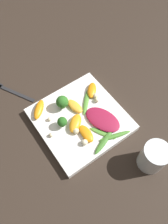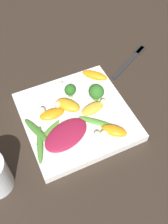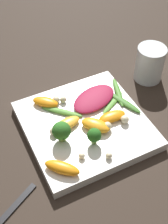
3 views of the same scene
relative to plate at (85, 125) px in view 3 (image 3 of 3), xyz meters
The scene contains 22 objects.
ground_plane 0.01m from the plate, ahead, with size 2.40×2.40×0.00m, color #2D231C.
plate is the anchor object (origin of this frame).
drinking_glass 0.23m from the plate, 69.32° to the right, with size 0.07×0.07×0.09m.
radicchio_leaf_0 0.07m from the plate, 43.60° to the right, with size 0.10×0.13×0.01m.
orange_segment_0 0.10m from the plate, 33.90° to the left, with size 0.06×0.06×0.02m.
orange_segment_1 0.06m from the plate, 108.18° to the right, with size 0.03×0.06×0.02m.
orange_segment_2 0.03m from the plate, 157.11° to the right, with size 0.07×0.06×0.02m.
orange_segment_3 0.13m from the plate, 133.86° to the left, with size 0.07×0.07×0.02m.
orange_segment_4 0.04m from the plate, 80.35° to the left, with size 0.04×0.06×0.01m.
broccoli_floret_0 0.07m from the plate, behind, with size 0.03×0.03×0.04m.
broccoli_floret_1 0.08m from the plate, 108.66° to the left, with size 0.04×0.04×0.05m.
arugula_sprig_0 0.08m from the plate, 74.49° to the right, with size 0.05×0.08×0.00m.
arugula_sprig_1 0.06m from the plate, 36.66° to the left, with size 0.08×0.08×0.01m.
arugula_sprig_2 0.10m from the plate, 84.50° to the right, with size 0.09×0.05×0.01m.
arugula_sprig_3 0.12m from the plate, 67.06° to the right, with size 0.09×0.04×0.01m.
macadamia_nut_0 0.07m from the plate, 92.49° to the left, with size 0.02×0.02×0.02m.
macadamia_nut_1 0.08m from the plate, 13.40° to the left, with size 0.02×0.02×0.02m.
macadamia_nut_2 0.08m from the plate, 116.96° to the right, with size 0.02×0.02×0.02m.
macadamia_nut_3 0.10m from the plate, behind, with size 0.01×0.01×0.01m.
macadamia_nut_4 0.09m from the plate, 149.30° to the left, with size 0.01×0.01×0.01m.
macadamia_nut_5 0.09m from the plate, 21.87° to the left, with size 0.02×0.02×0.02m.
macadamia_nut_6 0.05m from the plate, 139.96° to the right, with size 0.02×0.02×0.02m.
Camera 3 is at (-0.38, 0.19, 0.52)m, focal length 50.00 mm.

